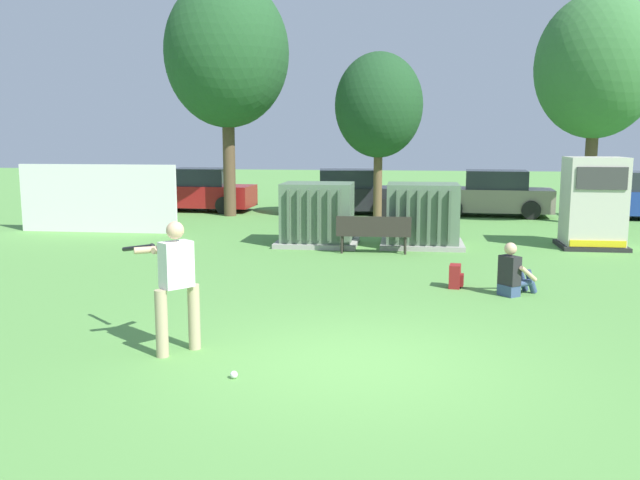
# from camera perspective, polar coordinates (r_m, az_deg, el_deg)

# --- Properties ---
(ground_plane) EXTENTS (96.00, 96.00, 0.00)m
(ground_plane) POSITION_cam_1_polar(r_m,az_deg,el_deg) (8.50, 3.25, -10.45)
(ground_plane) COLOR #5B9947
(fence_panel) EXTENTS (4.80, 0.12, 2.00)m
(fence_panel) POSITION_cam_1_polar(r_m,az_deg,el_deg) (20.68, -18.51, 3.39)
(fence_panel) COLOR white
(fence_panel) RESTS_ON ground
(transformer_west) EXTENTS (2.10, 1.70, 1.62)m
(transformer_west) POSITION_cam_1_polar(r_m,az_deg,el_deg) (17.32, -0.21, 2.17)
(transformer_west) COLOR #9E9B93
(transformer_west) RESTS_ON ground
(transformer_mid_west) EXTENTS (2.10, 1.70, 1.62)m
(transformer_mid_west) POSITION_cam_1_polar(r_m,az_deg,el_deg) (17.29, 8.77, 2.05)
(transformer_mid_west) COLOR #9E9B93
(transformer_mid_west) RESTS_ON ground
(generator_enclosure) EXTENTS (1.60, 1.40, 2.30)m
(generator_enclosure) POSITION_cam_1_polar(r_m,az_deg,el_deg) (18.18, 22.39, 2.92)
(generator_enclosure) COLOR #262626
(generator_enclosure) RESTS_ON ground
(park_bench) EXTENTS (1.81, 0.45, 0.92)m
(park_bench) POSITION_cam_1_polar(r_m,az_deg,el_deg) (16.11, 4.61, 0.72)
(park_bench) COLOR #2D2823
(park_bench) RESTS_ON ground
(batter) EXTENTS (1.39, 1.24, 1.74)m
(batter) POSITION_cam_1_polar(r_m,az_deg,el_deg) (8.85, -12.36, -3.31)
(batter) COLOR tan
(batter) RESTS_ON ground
(sports_ball) EXTENTS (0.09, 0.09, 0.09)m
(sports_ball) POSITION_cam_1_polar(r_m,az_deg,el_deg) (8.02, -7.39, -11.38)
(sports_ball) COLOR white
(sports_ball) RESTS_ON ground
(seated_spectator) EXTENTS (0.77, 0.71, 0.96)m
(seated_spectator) POSITION_cam_1_polar(r_m,az_deg,el_deg) (12.36, 16.24, -2.85)
(seated_spectator) COLOR #384C75
(seated_spectator) RESTS_ON ground
(backpack) EXTENTS (0.30, 0.34, 0.44)m
(backpack) POSITION_cam_1_polar(r_m,az_deg,el_deg) (12.73, 11.54, -3.09)
(backpack) COLOR maroon
(backpack) RESTS_ON ground
(tree_left) EXTENTS (4.29, 4.29, 8.21)m
(tree_left) POSITION_cam_1_polar(r_m,az_deg,el_deg) (24.03, -7.99, 15.53)
(tree_left) COLOR brown
(tree_left) RESTS_ON ground
(tree_center_left) EXTENTS (2.91, 2.91, 5.56)m
(tree_center_left) POSITION_cam_1_polar(r_m,az_deg,el_deg) (22.50, 5.06, 11.39)
(tree_center_left) COLOR brown
(tree_center_left) RESTS_ON ground
(tree_center_right) EXTENTS (3.79, 3.79, 7.24)m
(tree_center_right) POSITION_cam_1_polar(r_m,az_deg,el_deg) (23.17, 22.62, 13.55)
(tree_center_right) COLOR brown
(tree_center_right) RESTS_ON ground
(parked_car_leftmost) EXTENTS (4.27, 2.05, 1.62)m
(parked_car_leftmost) POSITION_cam_1_polar(r_m,az_deg,el_deg) (25.72, -10.32, 4.14)
(parked_car_leftmost) COLOR maroon
(parked_car_leftmost) RESTS_ON ground
(parked_car_left_of_center) EXTENTS (4.38, 2.32, 1.62)m
(parked_car_left_of_center) POSITION_cam_1_polar(r_m,az_deg,el_deg) (24.42, 2.21, 4.03)
(parked_car_left_of_center) COLOR black
(parked_car_left_of_center) RESTS_ON ground
(parked_car_right_of_center) EXTENTS (4.32, 2.16, 1.62)m
(parked_car_right_of_center) POSITION_cam_1_polar(r_m,az_deg,el_deg) (24.53, 14.55, 3.78)
(parked_car_right_of_center) COLOR gray
(parked_car_right_of_center) RESTS_ON ground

